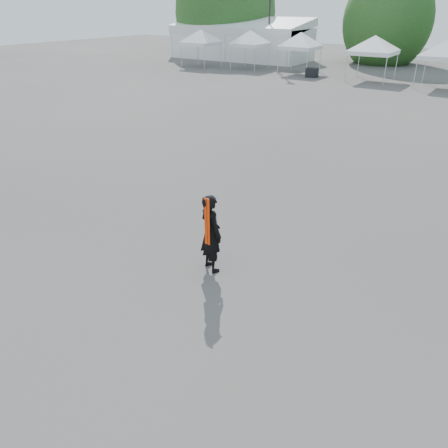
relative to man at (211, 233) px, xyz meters
The scene contains 11 objects.
ground 1.80m from the man, 92.94° to the left, with size 120.00×120.00×0.00m, color #474442.
marquee 42.70m from the man, 121.15° to the left, with size 15.00×6.25×4.23m.
light_pole_west 40.16m from the man, 116.97° to the left, with size 0.60×0.25×10.30m.
tree_far_w 47.50m from the man, 123.41° to the left, with size 4.80×4.80×7.30m.
tree_mid_w 42.42m from the man, 101.01° to the left, with size 4.16×4.16×6.33m.
tent_a 36.47m from the man, 126.93° to the left, with size 4.16×4.16×3.88m.
tent_b 35.01m from the man, 119.49° to the left, with size 3.99×3.99×3.88m.
tent_c 32.82m from the man, 111.78° to the left, with size 4.17×4.17×3.88m.
tent_d 30.45m from the man, 100.67° to the left, with size 4.64×4.64×3.88m.
man is the anchor object (origin of this frame).
crate_west 30.38m from the man, 109.40° to the left, with size 0.96×0.74×0.74m, color black.
Camera 1 is at (5.15, -8.54, 5.55)m, focal length 35.00 mm.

